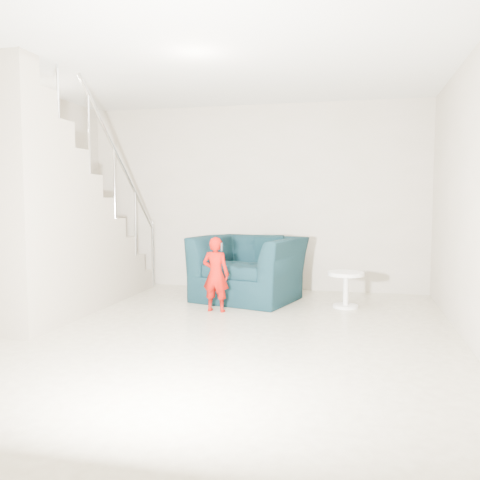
{
  "coord_description": "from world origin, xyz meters",
  "views": [
    {
      "loc": [
        1.49,
        -4.62,
        1.34
      ],
      "look_at": [
        0.15,
        1.2,
        0.85
      ],
      "focal_mm": 38.0,
      "sensor_mm": 36.0,
      "label": 1
    }
  ],
  "objects_px": {
    "toddler": "(216,274)",
    "armchair": "(248,268)",
    "staircase": "(45,233)",
    "side_table": "(346,284)"
  },
  "relations": [
    {
      "from": "toddler",
      "to": "armchair",
      "type": "bearing_deg",
      "value": -101.52
    },
    {
      "from": "staircase",
      "to": "toddler",
      "type": "bearing_deg",
      "value": 16.68
    },
    {
      "from": "armchair",
      "to": "staircase",
      "type": "distance_m",
      "value": 2.55
    },
    {
      "from": "side_table",
      "to": "toddler",
      "type": "bearing_deg",
      "value": -159.43
    },
    {
      "from": "armchair",
      "to": "side_table",
      "type": "distance_m",
      "value": 1.29
    },
    {
      "from": "armchair",
      "to": "staircase",
      "type": "relative_size",
      "value": 0.36
    },
    {
      "from": "armchair",
      "to": "toddler",
      "type": "distance_m",
      "value": 0.8
    },
    {
      "from": "side_table",
      "to": "staircase",
      "type": "height_order",
      "value": "staircase"
    },
    {
      "from": "toddler",
      "to": "side_table",
      "type": "height_order",
      "value": "toddler"
    },
    {
      "from": "side_table",
      "to": "staircase",
      "type": "relative_size",
      "value": 0.12
    }
  ]
}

